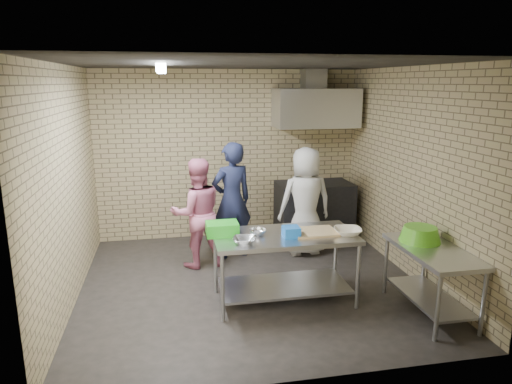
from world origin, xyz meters
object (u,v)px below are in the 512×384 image
at_px(green_basin, 420,234).
at_px(woman_pink, 197,213).
at_px(side_counter, 430,281).
at_px(blue_tub, 291,232).
at_px(woman_white, 305,201).
at_px(green_crate, 222,229).
at_px(prep_table, 284,268).
at_px(bottle_green, 338,112).
at_px(man_navy, 232,201).
at_px(stove, 314,210).

bearing_deg(green_basin, woman_pink, 146.25).
xyz_separation_m(side_counter, blue_tub, (-1.45, 0.50, 0.49)).
bearing_deg(woman_white, side_counter, 110.37).
height_order(green_crate, woman_pink, woman_pink).
relative_size(prep_table, side_counter, 1.35).
height_order(bottle_green, woman_pink, bottle_green).
bearing_deg(side_counter, blue_tub, 161.19).
relative_size(side_counter, man_navy, 0.71).
bearing_deg(blue_tub, woman_white, 67.55).
height_order(side_counter, stove, stove).
height_order(stove, blue_tub, blue_tub).
bearing_deg(green_crate, stove, 49.23).
xyz_separation_m(green_basin, bottle_green, (0.02, 2.74, 1.18)).
relative_size(blue_tub, woman_white, 0.11).
distance_m(stove, man_navy, 1.64).
distance_m(stove, woman_white, 0.89).
relative_size(bottle_green, man_navy, 0.09).
bearing_deg(blue_tub, side_counter, -18.81).
xyz_separation_m(prep_table, side_counter, (1.50, -0.60, -0.03)).
bearing_deg(bottle_green, green_basin, -90.42).
relative_size(side_counter, woman_pink, 0.79).
height_order(green_crate, bottle_green, bottle_green).
relative_size(prep_table, man_navy, 0.96).
xyz_separation_m(side_counter, bottle_green, (0.00, 2.99, 1.64)).
xyz_separation_m(stove, woman_white, (-0.37, -0.73, 0.35)).
height_order(side_counter, green_crate, green_crate).
distance_m(side_counter, stove, 2.79).
xyz_separation_m(blue_tub, green_basin, (1.43, -0.25, -0.03)).
bearing_deg(blue_tub, stove, 65.99).
bearing_deg(bottle_green, woman_white, -130.40).
distance_m(stove, bottle_green, 1.65).
xyz_separation_m(green_crate, green_basin, (2.18, -0.47, -0.05)).
xyz_separation_m(blue_tub, woman_white, (0.63, 1.53, -0.07)).
bearing_deg(bottle_green, blue_tub, -120.24).
height_order(side_counter, bottle_green, bottle_green).
bearing_deg(bottle_green, man_navy, -154.90).
xyz_separation_m(prep_table, green_crate, (-0.70, 0.12, 0.48)).
bearing_deg(man_navy, green_basin, 117.72).
height_order(stove, woman_white, woman_white).
distance_m(green_basin, bottle_green, 2.98).
xyz_separation_m(stove, blue_tub, (-1.00, -2.25, 0.42)).
distance_m(stove, blue_tub, 2.50).
distance_m(green_basin, woman_white, 1.95).
bearing_deg(blue_tub, woman_pink, 125.32).
xyz_separation_m(green_crate, man_navy, (0.30, 1.38, -0.04)).
height_order(green_basin, woman_pink, woman_pink).
relative_size(stove, blue_tub, 6.66).
bearing_deg(blue_tub, bottle_green, 59.76).
height_order(man_navy, woman_pink, man_navy).
xyz_separation_m(stove, woman_pink, (-1.96, -0.90, 0.31)).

